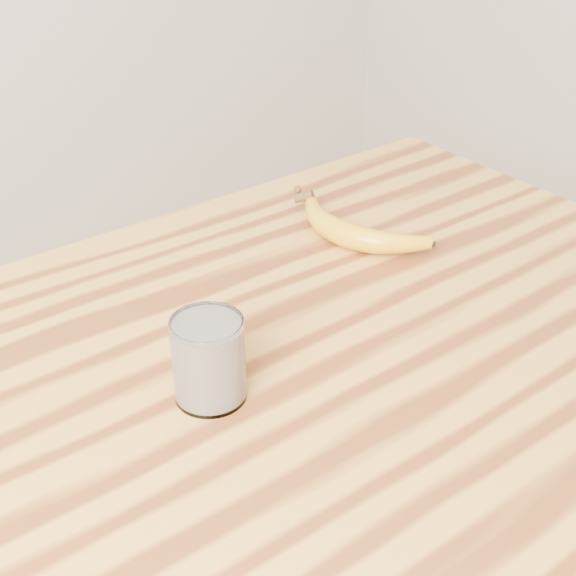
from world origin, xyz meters
TOP-DOWN VIEW (x-y plane):
  - table at (0.00, 0.00)m, footprint 1.20×0.80m
  - smoothie_glass at (-0.04, 0.03)m, footprint 0.07×0.07m
  - banana at (0.26, 0.18)m, footprint 0.16×0.29m

SIDE VIEW (x-z plane):
  - table at x=0.00m, z-range 0.32..1.22m
  - banana at x=0.26m, z-range 0.90..0.93m
  - smoothie_glass at x=-0.04m, z-range 0.90..0.99m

